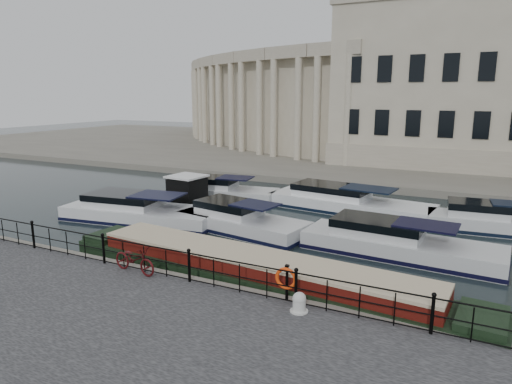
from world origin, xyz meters
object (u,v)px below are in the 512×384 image
harbour_hut (187,194)px  narrowboat (254,276)px  life_ring_post (286,279)px  bicycle (135,259)px  mooring_bollard (299,303)px

harbour_hut → narrowboat: bearing=-38.1°
life_ring_post → bicycle: bearing=-177.1°
mooring_bollard → life_ring_post: bearing=142.7°
mooring_bollard → narrowboat: 3.52m
life_ring_post → narrowboat: (-2.02, 1.78, -0.94)m
life_ring_post → harbour_hut: 14.97m
bicycle → narrowboat: bicycle is taller
mooring_bollard → harbour_hut: 15.76m
bicycle → harbour_hut: (-4.99, 10.55, -0.12)m
life_ring_post → narrowboat: 2.85m
bicycle → mooring_bollard: bearing=-84.7°
bicycle → narrowboat: size_ratio=0.12×
life_ring_post → harbour_hut: size_ratio=0.41×
life_ring_post → harbour_hut: harbour_hut is taller
narrowboat → mooring_bollard: bearing=-35.9°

